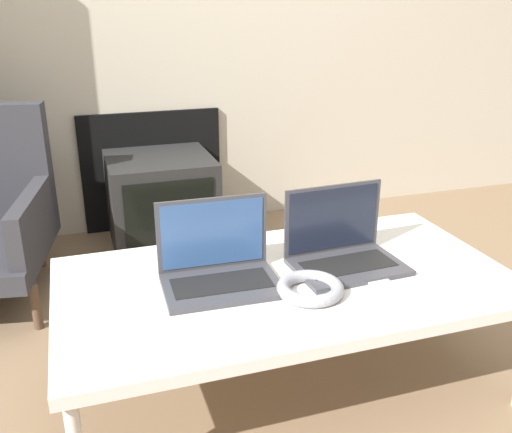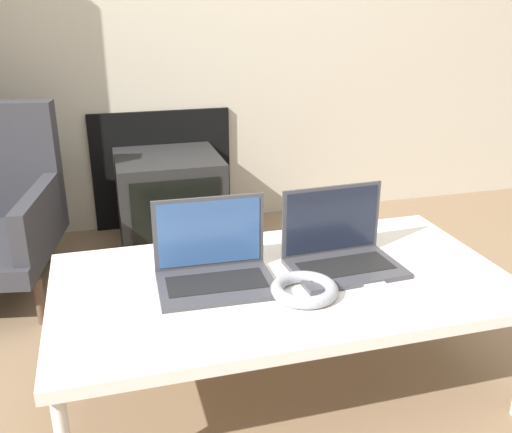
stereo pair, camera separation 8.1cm
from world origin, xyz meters
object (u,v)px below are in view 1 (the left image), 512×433
object	(u,v)px
laptop_right	(342,248)
headphones	(310,288)
laptop_left	(218,265)
phone	(388,291)
tv	(161,201)

from	to	relation	value
laptop_right	headphones	world-z (taller)	laptop_right
laptop_left	headphones	xyz separation A→B (m)	(0.23, -0.16, -0.04)
laptop_left	phone	distance (m)	0.50
laptop_right	tv	bearing A→B (deg)	104.46
laptop_right	phone	xyz separation A→B (m)	(0.04, -0.22, -0.05)
headphones	tv	xyz separation A→B (m)	(-0.21, 1.39, -0.18)
laptop_left	tv	size ratio (longest dim) A/B	0.69
phone	laptop_left	bearing A→B (deg)	154.21
tv	headphones	bearing A→B (deg)	-81.47
laptop_left	phone	xyz separation A→B (m)	(0.45, -0.22, -0.05)
laptop_left	laptop_right	bearing A→B (deg)	2.05
laptop_left	phone	bearing A→B (deg)	-23.74
laptop_right	headphones	xyz separation A→B (m)	(-0.18, -0.16, -0.04)
laptop_right	phone	distance (m)	0.23
phone	laptop_right	bearing A→B (deg)	101.26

